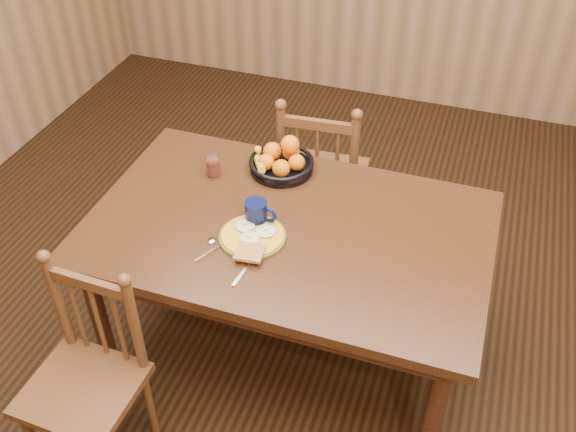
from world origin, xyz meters
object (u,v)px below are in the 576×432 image
(chair_near, at_px, (87,379))
(fruit_bowl, at_px, (281,161))
(coffee_mug, at_px, (257,212))
(chair_far, at_px, (322,178))
(dining_table, at_px, (288,241))
(breakfast_plate, at_px, (252,236))

(chair_near, distance_m, fruit_bowl, 1.20)
(coffee_mug, bearing_deg, chair_far, 85.54)
(chair_near, relative_size, coffee_mug, 6.57)
(dining_table, distance_m, coffee_mug, 0.18)
(chair_far, relative_size, chair_near, 1.08)
(coffee_mug, bearing_deg, fruit_bowl, 94.19)
(dining_table, xyz_separation_m, fruit_bowl, (-0.15, 0.35, 0.13))
(dining_table, bearing_deg, fruit_bowl, 113.13)
(breakfast_plate, bearing_deg, dining_table, 48.63)
(dining_table, xyz_separation_m, coffee_mug, (-0.12, -0.02, 0.14))
(dining_table, xyz_separation_m, chair_far, (-0.07, 0.73, -0.20))
(chair_far, xyz_separation_m, fruit_bowl, (-0.09, -0.37, 0.34))
(chair_near, bearing_deg, breakfast_plate, 55.12)
(breakfast_plate, height_order, fruit_bowl, fruit_bowl)
(dining_table, distance_m, chair_near, 0.93)
(breakfast_plate, distance_m, coffee_mug, 0.11)
(chair_far, height_order, chair_near, chair_far)
(dining_table, xyz_separation_m, breakfast_plate, (-0.11, -0.12, 0.10))
(chair_far, relative_size, fruit_bowl, 3.26)
(chair_near, xyz_separation_m, coffee_mug, (0.43, 0.69, 0.37))
(chair_far, height_order, breakfast_plate, chair_far)
(dining_table, height_order, chair_near, chair_near)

